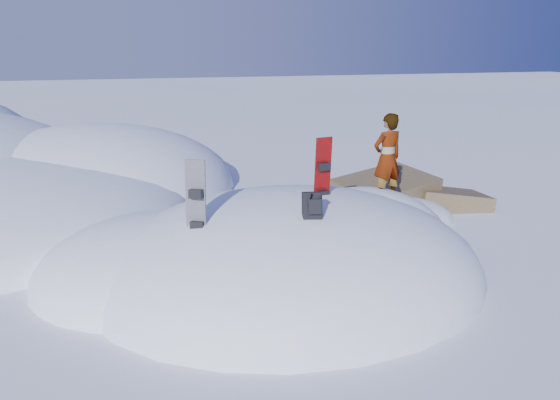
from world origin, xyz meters
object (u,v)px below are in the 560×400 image
object	(u,v)px
snowboard_dark	(196,213)
person	(387,158)
backpack	(312,205)
snowboard_red	(322,183)

from	to	relation	value
snowboard_dark	person	world-z (taller)	person
snowboard_dark	person	bearing A→B (deg)	48.82
snowboard_dark	backpack	xyz separation A→B (m)	(1.73, -0.48, 0.11)
snowboard_red	snowboard_dark	xyz separation A→B (m)	(-2.27, -0.52, -0.18)
snowboard_red	snowboard_dark	distance (m)	2.34
snowboard_red	backpack	xyz separation A→B (m)	(-0.55, -1.00, -0.07)
person	snowboard_dark	bearing A→B (deg)	10.01
snowboard_red	person	xyz separation A→B (m)	(1.73, 0.96, 0.15)
snowboard_red	snowboard_dark	size ratio (longest dim) A/B	0.98
person	backpack	bearing A→B (deg)	30.36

